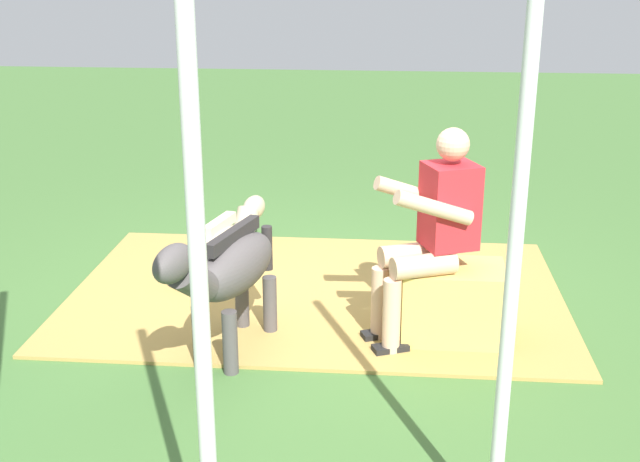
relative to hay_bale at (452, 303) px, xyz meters
The scene contains 8 objects.
ground_plane 1.10m from the hay_bale, 22.33° to the right, with size 24.00×24.00×0.00m, color #426B33.
hay_patch 1.14m from the hay_bale, 34.60° to the right, with size 3.51×2.30×0.02m, color #AD8C47.
hay_bale is the anchor object (origin of this frame).
person_seated 0.54m from the hay_bale, 15.37° to the left, with size 0.72×0.57×1.37m.
pony_standing 1.44m from the hay_bale, 14.36° to the left, with size 0.58×1.32×0.92m.
pony_lying 2.00m from the hay_bale, 31.77° to the right, with size 0.60×1.36×0.42m.
tent_pole_left 2.08m from the hay_bale, 91.99° to the left, with size 0.06×0.06×2.54m, color silver.
tent_pole_mid 2.78m from the hay_bale, 66.52° to the left, with size 0.06×0.06×2.54m, color silver.
Camera 1 is at (-0.57, 5.17, 2.36)m, focal length 45.60 mm.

